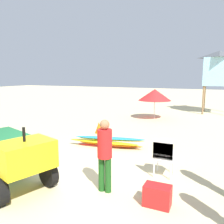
# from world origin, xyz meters

# --- Properties ---
(ground) EXTENTS (80.00, 80.00, 0.00)m
(ground) POSITION_xyz_m (0.00, 0.00, 0.00)
(ground) COLOR beige
(utility_cart) EXTENTS (2.80, 1.99, 1.50)m
(utility_cart) POSITION_xyz_m (-0.92, -0.83, 0.78)
(utility_cart) COLOR #1E6B38
(utility_cart) RESTS_ON ground
(stacked_plastic_chairs) EXTENTS (0.48, 0.48, 1.02)m
(stacked_plastic_chairs) POSITION_xyz_m (2.30, 1.02, 0.60)
(stacked_plastic_chairs) COLOR white
(stacked_plastic_chairs) RESTS_ON ground
(surfboard_pile) EXTENTS (2.79, 0.97, 0.40)m
(surfboard_pile) POSITION_xyz_m (0.01, 2.63, 0.20)
(surfboard_pile) COLOR red
(surfboard_pile) RESTS_ON ground
(lifeguard_near_right) EXTENTS (0.32, 0.32, 1.62)m
(lifeguard_near_right) POSITION_xyz_m (1.28, -0.24, 0.93)
(lifeguard_near_right) COLOR #194C19
(lifeguard_near_right) RESTS_ON ground
(lifeguard_tower) EXTENTS (1.98, 1.98, 4.12)m
(lifeguard_tower) POSITION_xyz_m (3.46, 12.28, 3.00)
(lifeguard_tower) COLOR olive
(lifeguard_tower) RESTS_ON ground
(beach_umbrella_left) EXTENTS (1.90, 1.90, 1.76)m
(beach_umbrella_left) POSITION_xyz_m (0.16, 8.67, 1.42)
(beach_umbrella_left) COLOR beige
(beach_umbrella_left) RESTS_ON ground
(traffic_cone_near) EXTENTS (0.34, 0.34, 0.49)m
(traffic_cone_near) POSITION_xyz_m (-1.25, 4.31, 0.25)
(traffic_cone_near) COLOR orange
(traffic_cone_near) RESTS_ON ground
(cooler_box) EXTENTS (0.53, 0.33, 0.42)m
(cooler_box) POSITION_xyz_m (2.47, -0.34, 0.21)
(cooler_box) COLOR red
(cooler_box) RESTS_ON ground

